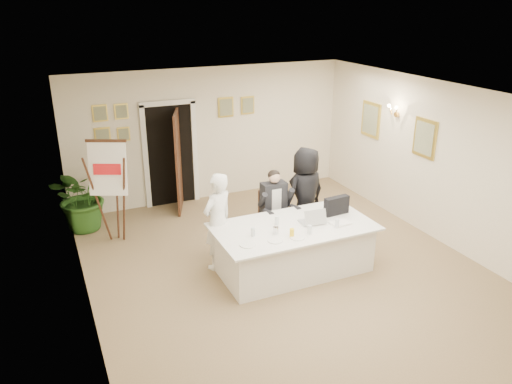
{
  "coord_description": "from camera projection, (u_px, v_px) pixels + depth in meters",
  "views": [
    {
      "loc": [
        -3.31,
        -6.26,
        4.09
      ],
      "look_at": [
        -0.24,
        0.6,
        1.16
      ],
      "focal_mm": 35.0,
      "sensor_mm": 36.0,
      "label": 1
    }
  ],
  "objects": [
    {
      "name": "floor",
      "position": [
        285.0,
        269.0,
        8.08
      ],
      "size": [
        7.0,
        7.0,
        0.0
      ],
      "primitive_type": "plane",
      "color": "brown",
      "rests_on": "ground"
    },
    {
      "name": "ceiling",
      "position": [
        289.0,
        96.0,
        7.06
      ],
      "size": [
        6.0,
        7.0,
        0.02
      ],
      "primitive_type": "cube",
      "color": "white",
      "rests_on": "wall_back"
    },
    {
      "name": "wall_back",
      "position": [
        211.0,
        134.0,
        10.54
      ],
      "size": [
        6.0,
        0.1,
        2.8
      ],
      "primitive_type": "cube",
      "color": "white",
      "rests_on": "floor"
    },
    {
      "name": "wall_front",
      "position": [
        462.0,
        311.0,
        4.59
      ],
      "size": [
        6.0,
        0.1,
        2.8
      ],
      "primitive_type": "cube",
      "color": "white",
      "rests_on": "floor"
    },
    {
      "name": "wall_left",
      "position": [
        80.0,
        222.0,
        6.42
      ],
      "size": [
        0.1,
        7.0,
        2.8
      ],
      "primitive_type": "cube",
      "color": "white",
      "rests_on": "floor"
    },
    {
      "name": "wall_right",
      "position": [
        439.0,
        163.0,
        8.71
      ],
      "size": [
        0.1,
        7.0,
        2.8
      ],
      "primitive_type": "cube",
      "color": "white",
      "rests_on": "floor"
    },
    {
      "name": "doorway",
      "position": [
        173.0,
        158.0,
        10.18
      ],
      "size": [
        1.14,
        0.86,
        2.2
      ],
      "color": "black",
      "rests_on": "floor"
    },
    {
      "name": "pictures_back_wall",
      "position": [
        173.0,
        117.0,
        10.05
      ],
      "size": [
        3.4,
        0.06,
        0.8
      ],
      "primitive_type": null,
      "color": "gold",
      "rests_on": "wall_back"
    },
    {
      "name": "pictures_right_wall",
      "position": [
        395.0,
        128.0,
        9.59
      ],
      "size": [
        0.06,
        2.2,
        0.8
      ],
      "primitive_type": null,
      "color": "gold",
      "rests_on": "wall_right"
    },
    {
      "name": "wall_sconce",
      "position": [
        394.0,
        111.0,
        9.43
      ],
      "size": [
        0.2,
        0.3,
        0.24
      ],
      "primitive_type": null,
      "color": "gold",
      "rests_on": "wall_right"
    },
    {
      "name": "conference_table",
      "position": [
        293.0,
        247.0,
        7.92
      ],
      "size": [
        2.5,
        1.34,
        0.78
      ],
      "color": "white",
      "rests_on": "floor"
    },
    {
      "name": "seated_man",
      "position": [
        275.0,
        207.0,
        8.67
      ],
      "size": [
        0.7,
        0.73,
        1.38
      ],
      "primitive_type": null,
      "rotation": [
        0.0,
        0.0,
        0.19
      ],
      "color": "black",
      "rests_on": "floor"
    },
    {
      "name": "flip_chart",
      "position": [
        113.0,
        197.0,
        8.69
      ],
      "size": [
        0.66,
        0.53,
        1.86
      ],
      "color": "#321C10",
      "rests_on": "floor"
    },
    {
      "name": "standing_man",
      "position": [
        218.0,
        221.0,
        7.86
      ],
      "size": [
        0.7,
        0.6,
        1.61
      ],
      "primitive_type": "imported",
      "rotation": [
        0.0,
        0.0,
        3.6
      ],
      "color": "white",
      "rests_on": "floor"
    },
    {
      "name": "standing_woman",
      "position": [
        305.0,
        194.0,
        8.86
      ],
      "size": [
        0.93,
        0.71,
        1.69
      ],
      "primitive_type": "imported",
      "rotation": [
        0.0,
        0.0,
        3.37
      ],
      "color": "black",
      "rests_on": "floor"
    },
    {
      "name": "potted_palm",
      "position": [
        82.0,
        195.0,
        9.28
      ],
      "size": [
        1.59,
        1.58,
        1.33
      ],
      "primitive_type": "imported",
      "rotation": [
        0.0,
        0.0,
        0.74
      ],
      "color": "#26531B",
      "rests_on": "floor"
    },
    {
      "name": "laptop",
      "position": [
        311.0,
        214.0,
        7.84
      ],
      "size": [
        0.39,
        0.4,
        0.28
      ],
      "primitive_type": null,
      "rotation": [
        0.0,
        0.0,
        -0.09
      ],
      "color": "#B7BABC",
      "rests_on": "conference_table"
    },
    {
      "name": "laptop_bag",
      "position": [
        337.0,
        206.0,
        8.14
      ],
      "size": [
        0.44,
        0.15,
        0.3
      ],
      "primitive_type": "cube",
      "rotation": [
        0.0,
        0.0,
        0.07
      ],
      "color": "black",
      "rests_on": "conference_table"
    },
    {
      "name": "paper_stack",
      "position": [
        340.0,
        223.0,
        7.83
      ],
      "size": [
        0.33,
        0.24,
        0.03
      ],
      "primitive_type": "cube",
      "rotation": [
        0.0,
        0.0,
        0.09
      ],
      "color": "white",
      "rests_on": "conference_table"
    },
    {
      "name": "plate_left",
      "position": [
        247.0,
        245.0,
        7.17
      ],
      "size": [
        0.3,
        0.3,
        0.01
      ],
      "primitive_type": "cylinder",
      "rotation": [
        0.0,
        0.0,
        -0.34
      ],
      "color": "white",
      "rests_on": "conference_table"
    },
    {
      "name": "plate_mid",
      "position": [
        275.0,
        241.0,
        7.29
      ],
      "size": [
        0.23,
        0.23,
        0.01
      ],
      "primitive_type": "cylinder",
      "rotation": [
        0.0,
        0.0,
        -0.02
      ],
      "color": "white",
      "rests_on": "conference_table"
    },
    {
      "name": "plate_near",
      "position": [
        297.0,
        238.0,
        7.38
      ],
      "size": [
        0.27,
        0.27,
        0.01
      ],
      "primitive_type": "cylinder",
      "rotation": [
        0.0,
        0.0,
        0.3
      ],
      "color": "white",
      "rests_on": "conference_table"
    },
    {
      "name": "glass_a",
      "position": [
        253.0,
        232.0,
        7.42
      ],
      "size": [
        0.07,
        0.07,
        0.14
      ],
      "primitive_type": "cylinder",
      "rotation": [
        0.0,
        0.0,
        -0.11
      ],
      "color": "silver",
      "rests_on": "conference_table"
    },
    {
      "name": "glass_b",
      "position": [
        310.0,
        230.0,
        7.48
      ],
      "size": [
        0.07,
        0.07,
        0.14
      ],
      "primitive_type": "cylinder",
      "rotation": [
        0.0,
        0.0,
        0.13
      ],
      "color": "silver",
      "rests_on": "conference_table"
    },
    {
      "name": "glass_c",
      "position": [
        337.0,
        223.0,
        7.69
      ],
      "size": [
        0.06,
        0.06,
        0.14
      ],
      "primitive_type": "cylinder",
      "rotation": [
        0.0,
        0.0,
        0.0
      ],
      "color": "silver",
      "rests_on": "conference_table"
    },
    {
      "name": "glass_d",
      "position": [
        277.0,
        220.0,
        7.8
      ],
      "size": [
        0.07,
        0.07,
        0.14
      ],
      "primitive_type": "cylinder",
      "rotation": [
        0.0,
        0.0,
        -0.0
      ],
      "color": "silver",
      "rests_on": "conference_table"
    },
    {
      "name": "oj_glass",
      "position": [
        292.0,
        233.0,
        7.39
      ],
      "size": [
        0.08,
        0.08,
        0.13
      ],
      "primitive_type": "cylinder",
      "rotation": [
        0.0,
        0.0,
        -0.24
      ],
      "color": "yellow",
      "rests_on": "conference_table"
    },
    {
      "name": "steel_jug",
      "position": [
        276.0,
        230.0,
        7.5
      ],
      "size": [
        0.11,
        0.11,
        0.11
      ],
      "primitive_type": "cylinder",
      "rotation": [
        0.0,
        0.0,
        -0.32
      ],
      "color": "silver",
      "rests_on": "conference_table"
    }
  ]
}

